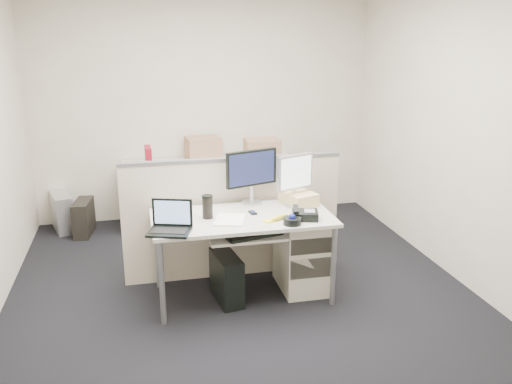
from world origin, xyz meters
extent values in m
cube|color=black|center=(0.00, 0.00, -0.01)|extent=(4.00, 4.50, 0.01)
cube|color=beige|center=(0.00, 2.25, 1.35)|extent=(4.00, 0.02, 2.70)
cube|color=beige|center=(0.00, -2.25, 1.35)|extent=(4.00, 0.02, 2.70)
cube|color=beige|center=(2.00, 0.00, 1.35)|extent=(0.02, 4.50, 2.70)
cube|color=#B6B5AB|center=(0.00, 0.00, 0.71)|extent=(1.50, 0.75, 0.03)
cylinder|color=slate|center=(-0.70, -0.33, 0.35)|extent=(0.04, 0.04, 0.70)
cylinder|color=slate|center=(-0.70, 0.33, 0.35)|extent=(0.04, 0.04, 0.70)
cylinder|color=slate|center=(0.70, -0.33, 0.35)|extent=(0.04, 0.04, 0.70)
cylinder|color=slate|center=(0.70, 0.33, 0.35)|extent=(0.04, 0.04, 0.70)
cube|color=#B6B5AB|center=(0.00, -0.18, 0.62)|extent=(0.62, 0.32, 0.02)
cube|color=beige|center=(0.55, 0.05, 0.33)|extent=(0.40, 0.55, 0.65)
cube|color=#BDAF9C|center=(0.00, 0.45, 0.55)|extent=(2.00, 0.06, 1.10)
cube|color=beige|center=(0.00, 1.93, 0.36)|extent=(2.00, 0.60, 0.72)
cube|color=black|center=(0.15, 0.32, 0.97)|extent=(0.52, 0.33, 0.49)
cube|color=#B7B7BC|center=(0.50, 0.18, 0.96)|extent=(0.41, 0.31, 0.45)
cube|color=black|center=(-0.62, -0.26, 0.85)|extent=(0.37, 0.32, 0.24)
cylinder|color=black|center=(0.35, -0.28, 0.76)|extent=(0.15, 0.15, 0.06)
cube|color=black|center=(0.49, -0.18, 0.76)|extent=(0.25, 0.22, 0.07)
cube|color=white|center=(-0.12, -0.08, 0.74)|extent=(0.31, 0.35, 0.01)
cube|color=yellow|center=(0.18, -0.18, 0.74)|extent=(0.09, 0.09, 0.01)
cylinder|color=black|center=(-0.29, 0.02, 0.82)|extent=(0.10, 0.10, 0.18)
ellipsoid|color=yellow|center=(0.28, -0.15, 0.75)|extent=(0.18, 0.13, 0.04)
cube|color=black|center=(0.10, 0.05, 0.74)|extent=(0.06, 0.10, 0.01)
cube|color=#F5CF8F|center=(0.55, 0.20, 0.79)|extent=(0.32, 0.36, 0.11)
cube|color=black|center=(0.05, -0.22, 0.64)|extent=(0.48, 0.26, 0.03)
cube|color=black|center=(-0.15, -0.05, 0.21)|extent=(0.24, 0.46, 0.41)
cube|color=black|center=(-1.45, 1.84, 0.20)|extent=(0.23, 0.44, 0.39)
cube|color=#B7B7BC|center=(-1.70, 2.03, 0.21)|extent=(0.30, 0.49, 0.43)
cube|color=tan|center=(-0.05, 2.05, 0.87)|extent=(0.42, 0.34, 0.29)
cube|color=tan|center=(0.60, 1.81, 0.86)|extent=(0.40, 0.32, 0.28)
cube|color=maroon|center=(-0.70, 1.83, 0.85)|extent=(0.07, 0.27, 0.25)
camera|label=1|loc=(-0.83, -4.18, 2.23)|focal=38.00mm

